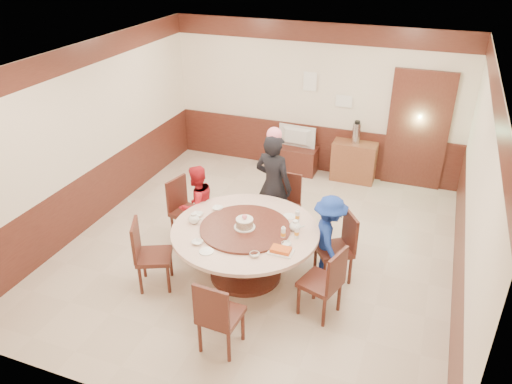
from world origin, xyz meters
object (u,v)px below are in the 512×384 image
at_px(shrimp_platter, 281,251).
at_px(television, 296,137).
at_px(tv_stand, 295,159).
at_px(person_standing, 273,186).
at_px(birthday_cake, 245,223).
at_px(person_blue, 329,238).
at_px(banquet_table, 245,243).
at_px(side_cabinet, 354,161).
at_px(person_red, 197,205).
at_px(thermos, 356,133).

xyz_separation_m(shrimp_platter, television, (-0.94, 3.77, -0.07)).
bearing_deg(tv_stand, person_standing, -81.71).
distance_m(birthday_cake, shrimp_platter, 0.70).
bearing_deg(person_blue, banquet_table, 87.51).
distance_m(tv_stand, side_cabinet, 1.14).
bearing_deg(television, shrimp_platter, 107.89).
relative_size(tv_stand, side_cabinet, 1.06).
xyz_separation_m(banquet_table, person_standing, (-0.00, 1.13, 0.30)).
distance_m(person_red, person_blue, 2.03).
relative_size(person_blue, tv_stand, 1.42).
xyz_separation_m(person_blue, tv_stand, (-1.37, 3.02, -0.36)).
bearing_deg(side_cabinet, thermos, 180.00).
relative_size(television, thermos, 1.92).
distance_m(shrimp_platter, television, 3.88).
bearing_deg(side_cabinet, person_standing, -109.02).
height_order(banquet_table, side_cabinet, banquet_table).
bearing_deg(banquet_table, thermos, 77.04).
bearing_deg(person_blue, television, 0.42).
distance_m(banquet_table, side_cabinet, 3.55).
xyz_separation_m(person_red, television, (0.66, 2.87, 0.09)).
xyz_separation_m(banquet_table, tv_stand, (-0.33, 3.42, -0.28)).
bearing_deg(television, side_cabinet, -174.58).
distance_m(person_red, side_cabinet, 3.41).
distance_m(person_blue, shrimp_platter, 0.88).
bearing_deg(person_red, shrimp_platter, 85.87).
distance_m(side_cabinet, thermos, 0.57).
bearing_deg(shrimp_platter, birthday_cake, 151.28).
height_order(person_blue, tv_stand, person_blue).
relative_size(shrimp_platter, side_cabinet, 0.38).
relative_size(person_blue, side_cabinet, 1.51).
distance_m(banquet_table, person_standing, 1.17).
bearing_deg(television, tv_stand, -0.00).
xyz_separation_m(banquet_table, side_cabinet, (0.80, 3.45, -0.16)).
bearing_deg(side_cabinet, banquet_table, -103.03).
xyz_separation_m(person_standing, birthday_cake, (-0.00, -1.14, 0.01)).
height_order(person_blue, thermos, person_blue).
distance_m(person_red, television, 2.94).
height_order(tv_stand, side_cabinet, side_cabinet).
bearing_deg(shrimp_platter, thermos, 87.11).
height_order(person_red, television, person_red).
distance_m(person_standing, birthday_cake, 1.14).
relative_size(person_red, birthday_cake, 4.40).
bearing_deg(tv_stand, side_cabinet, 1.52).
height_order(banquet_table, birthday_cake, birthday_cake).
distance_m(person_blue, thermos, 3.07).
bearing_deg(person_blue, thermos, -19.49).
bearing_deg(shrimp_platter, person_red, 150.56).
bearing_deg(banquet_table, person_standing, 90.04).
bearing_deg(birthday_cake, television, 95.50).
distance_m(person_red, shrimp_platter, 1.84).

